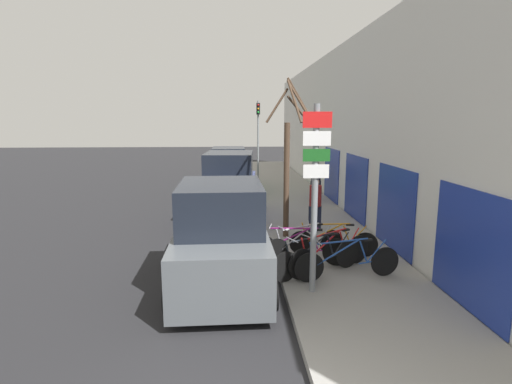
% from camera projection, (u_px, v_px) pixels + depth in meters
% --- Properties ---
extents(ground_plane, '(80.00, 80.00, 0.00)m').
position_uv_depth(ground_plane, '(234.00, 218.00, 14.78)').
color(ground_plane, black).
extents(sidewalk_curb, '(3.20, 32.00, 0.15)m').
position_uv_depth(sidewalk_curb, '(293.00, 200.00, 17.67)').
color(sidewalk_curb, gray).
rests_on(sidewalk_curb, ground).
extents(building_facade, '(0.23, 32.00, 6.50)m').
position_uv_depth(building_facade, '(334.00, 128.00, 17.13)').
color(building_facade, silver).
rests_on(building_facade, ground).
extents(signpost, '(0.55, 0.14, 3.73)m').
position_uv_depth(signpost, '(315.00, 192.00, 7.73)').
color(signpost, gray).
rests_on(signpost, sidewalk_curb).
extents(bicycle_0, '(2.40, 0.52, 0.91)m').
position_uv_depth(bicycle_0, '(348.00, 262.00, 8.65)').
color(bicycle_0, black).
rests_on(bicycle_0, sidewalk_curb).
extents(bicycle_1, '(2.20, 1.07, 0.93)m').
position_uv_depth(bicycle_1, '(318.00, 257.00, 8.91)').
color(bicycle_1, black).
rests_on(bicycle_1, sidewalk_curb).
extents(bicycle_2, '(2.15, 1.30, 0.95)m').
position_uv_depth(bicycle_2, '(331.00, 254.00, 9.12)').
color(bicycle_2, black).
rests_on(bicycle_2, sidewalk_curb).
extents(bicycle_3, '(2.37, 0.66, 0.91)m').
position_uv_depth(bicycle_3, '(299.00, 248.00, 9.60)').
color(bicycle_3, black).
rests_on(bicycle_3, sidewalk_curb).
extents(bicycle_4, '(2.10, 0.95, 0.90)m').
position_uv_depth(bicycle_4, '(305.00, 245.00, 9.85)').
color(bicycle_4, black).
rests_on(bicycle_4, sidewalk_curb).
extents(bicycle_5, '(2.22, 0.51, 0.87)m').
position_uv_depth(bicycle_5, '(333.00, 241.00, 10.16)').
color(bicycle_5, black).
rests_on(bicycle_5, sidewalk_curb).
extents(parked_car_0, '(2.16, 4.33, 2.28)m').
position_uv_depth(parked_car_0, '(221.00, 240.00, 8.63)').
color(parked_car_0, '#51565B').
rests_on(parked_car_0, ground).
extents(parked_car_1, '(2.21, 4.46, 2.47)m').
position_uv_depth(parked_car_1, '(230.00, 191.00, 14.09)').
color(parked_car_1, navy).
rests_on(parked_car_1, ground).
extents(parked_car_2, '(1.95, 4.28, 2.25)m').
position_uv_depth(parked_car_2, '(229.00, 172.00, 19.83)').
color(parked_car_2, '#144728').
rests_on(parked_car_2, ground).
extents(pedestrian_near, '(0.42, 0.37, 1.66)m').
position_uv_depth(pedestrian_near, '(315.00, 201.00, 12.31)').
color(pedestrian_near, '#1E2338').
rests_on(pedestrian_near, sidewalk_curb).
extents(pedestrian_far, '(0.46, 0.40, 1.78)m').
position_uv_depth(pedestrian_far, '(316.00, 177.00, 16.96)').
color(pedestrian_far, '#333338').
rests_on(pedestrian_far, sidewalk_curb).
extents(street_tree, '(1.49, 1.18, 4.60)m').
position_uv_depth(street_tree, '(288.00, 163.00, 11.54)').
color(street_tree, '#4C3828').
rests_on(street_tree, sidewalk_curb).
extents(traffic_light, '(0.20, 0.30, 4.50)m').
position_uv_depth(traffic_light, '(258.00, 130.00, 22.85)').
color(traffic_light, gray).
rests_on(traffic_light, sidewalk_curb).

